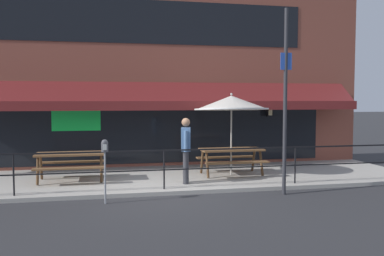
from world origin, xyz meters
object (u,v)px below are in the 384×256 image
object	(u,v)px
patio_umbrella_centre	(231,103)
street_sign_pole	(285,100)
picnic_table_left	(71,159)
parking_meter_near	(105,152)
picnic_table_centre	(231,154)
pedestrian_walking	(186,147)

from	to	relation	value
patio_umbrella_centre	street_sign_pole	world-z (taller)	street_sign_pole
picnic_table_left	parking_meter_near	world-z (taller)	parking_meter_near
picnic_table_centre	patio_umbrella_centre	world-z (taller)	patio_umbrella_centre
pedestrian_walking	street_sign_pole	size ratio (longest dim) A/B	0.39
patio_umbrella_centre	pedestrian_walking	bearing A→B (deg)	-147.44
parking_meter_near	picnic_table_left	bearing A→B (deg)	110.84
picnic_table_left	pedestrian_walking	size ratio (longest dim) A/B	1.05
street_sign_pole	picnic_table_centre	bearing A→B (deg)	104.61
parking_meter_near	picnic_table_centre	bearing A→B (deg)	33.01
picnic_table_left	picnic_table_centre	world-z (taller)	same
parking_meter_near	street_sign_pole	bearing A→B (deg)	0.47
parking_meter_near	pedestrian_walking	bearing A→B (deg)	33.83
patio_umbrella_centre	pedestrian_walking	size ratio (longest dim) A/B	1.39
picnic_table_left	street_sign_pole	bearing A→B (deg)	-24.03
pedestrian_walking	parking_meter_near	distance (m)	2.51
picnic_table_centre	street_sign_pole	xyz separation A→B (m)	(0.60, -2.32, 1.57)
picnic_table_left	parking_meter_near	xyz separation A→B (m)	(0.88, -2.31, 0.44)
patio_umbrella_centre	pedestrian_walking	world-z (taller)	patio_umbrella_centre
picnic_table_centre	parking_meter_near	distance (m)	4.34
pedestrian_walking	picnic_table_centre	bearing A→B (deg)	31.89
picnic_table_left	street_sign_pole	world-z (taller)	street_sign_pole
picnic_table_centre	pedestrian_walking	xyz separation A→B (m)	(-1.54, -0.96, 0.35)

